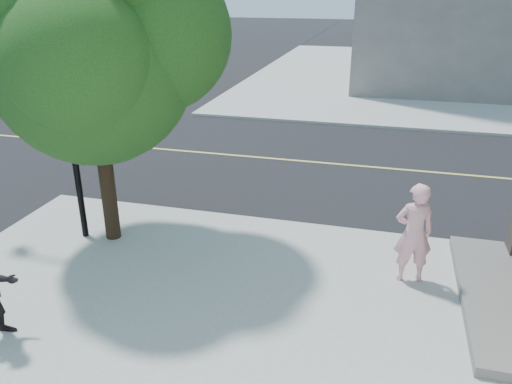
# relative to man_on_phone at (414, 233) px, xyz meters

# --- Properties ---
(ground) EXTENTS (140.00, 140.00, 0.00)m
(ground) POSITION_rel_man_on_phone_xyz_m (-7.55, 1.83, -1.06)
(ground) COLOR black
(ground) RESTS_ON ground
(road_ew) EXTENTS (140.00, 9.00, 0.01)m
(road_ew) POSITION_rel_man_on_phone_xyz_m (-7.55, 6.33, -1.06)
(road_ew) COLOR black
(road_ew) RESTS_ON ground
(sidewalk_ne) EXTENTS (29.00, 25.00, 0.12)m
(sidewalk_ne) POSITION_rel_man_on_phone_xyz_m (5.95, 23.33, -1.00)
(sidewalk_ne) COLOR #AAAAA5
(sidewalk_ne) RESTS_ON ground
(man_on_phone) EXTENTS (0.77, 0.60, 1.88)m
(man_on_phone) POSITION_rel_man_on_phone_xyz_m (0.00, 0.00, 0.00)
(man_on_phone) COLOR #ECA8B3
(man_on_phone) RESTS_ON sidewalk_se
(street_tree) EXTENTS (4.74, 4.31, 6.29)m
(street_tree) POSITION_rel_man_on_phone_xyz_m (-5.96, 0.11, 3.12)
(street_tree) COLOR black
(street_tree) RESTS_ON sidewalk_se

